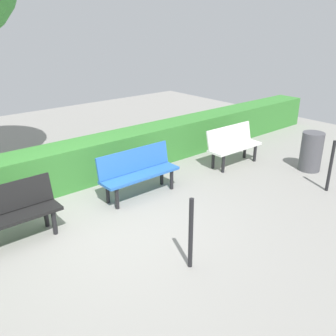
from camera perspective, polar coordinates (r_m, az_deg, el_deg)
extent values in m
plane|color=gray|center=(5.94, -8.58, -8.94)|extent=(17.35, 17.35, 0.00)
cube|color=white|center=(8.30, 10.42, 3.21)|extent=(1.38, 0.45, 0.05)
cube|color=white|center=(8.35, 9.54, 5.07)|extent=(1.37, 0.16, 0.42)
cylinder|color=black|center=(8.68, 13.37, 2.26)|extent=(0.07, 0.07, 0.39)
cylinder|color=black|center=(8.85, 11.85, 2.78)|extent=(0.07, 0.07, 0.39)
cylinder|color=black|center=(7.90, 8.59, 0.66)|extent=(0.07, 0.07, 0.39)
cylinder|color=black|center=(8.09, 7.03, 1.26)|extent=(0.07, 0.07, 0.39)
cube|color=blue|center=(6.70, -4.29, -1.08)|extent=(1.54, 0.42, 0.05)
cube|color=blue|center=(6.76, -5.31, 1.24)|extent=(1.54, 0.11, 0.42)
cylinder|color=black|center=(7.03, 0.56, -1.81)|extent=(0.07, 0.07, 0.39)
cylinder|color=black|center=(7.24, -0.99, -1.09)|extent=(0.07, 0.07, 0.39)
cylinder|color=black|center=(6.36, -7.95, -4.71)|extent=(0.07, 0.07, 0.39)
cylinder|color=black|center=(6.59, -9.38, -3.81)|extent=(0.07, 0.07, 0.39)
cube|color=black|center=(5.71, -23.55, -7.24)|extent=(1.48, 0.43, 0.05)
cube|color=black|center=(5.78, -24.49, -4.45)|extent=(1.48, 0.14, 0.42)
cylinder|color=black|center=(5.85, -17.28, -8.10)|extent=(0.07, 0.07, 0.39)
cylinder|color=black|center=(6.10, -18.45, -6.97)|extent=(0.07, 0.07, 0.39)
cube|color=#387F33|center=(7.76, -9.12, 1.96)|extent=(13.35, 0.72, 0.83)
cylinder|color=black|center=(7.49, 23.98, 0.26)|extent=(0.06, 0.06, 1.00)
cylinder|color=black|center=(4.76, 3.56, -10.16)|extent=(0.06, 0.06, 1.00)
cylinder|color=#4C4C51|center=(8.45, 21.40, 2.40)|extent=(0.46, 0.46, 0.84)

